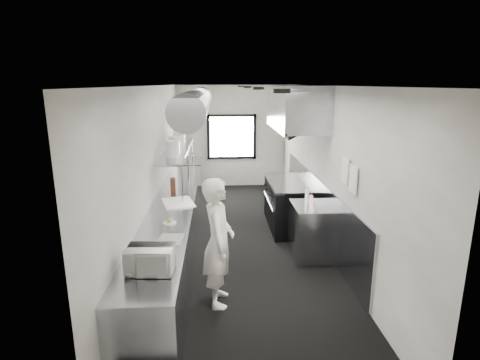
{
  "coord_description": "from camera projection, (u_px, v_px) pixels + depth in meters",
  "views": [
    {
      "loc": [
        -0.4,
        -6.56,
        2.84
      ],
      "look_at": [
        -0.02,
        -0.2,
        1.22
      ],
      "focal_mm": 28.56,
      "sensor_mm": 36.0,
      "label": 1
    }
  ],
  "objects": [
    {
      "name": "floor",
      "position": [
        240.0,
        241.0,
        7.07
      ],
      "size": [
        3.0,
        8.0,
        0.01
      ],
      "primitive_type": "cube",
      "color": "black",
      "rests_on": "ground"
    },
    {
      "name": "ceiling",
      "position": [
        240.0,
        86.0,
        6.38
      ],
      "size": [
        3.0,
        8.0,
        0.01
      ],
      "primitive_type": "cube",
      "color": "silver",
      "rests_on": "wall_back"
    },
    {
      "name": "wall_back",
      "position": [
        232.0,
        137.0,
        10.59
      ],
      "size": [
        3.0,
        0.02,
        2.8
      ],
      "primitive_type": "cube",
      "color": "beige",
      "rests_on": "floor"
    },
    {
      "name": "wall_front",
      "position": [
        273.0,
        281.0,
        2.85
      ],
      "size": [
        3.0,
        0.02,
        2.8
      ],
      "primitive_type": "cube",
      "color": "beige",
      "rests_on": "floor"
    },
    {
      "name": "wall_left",
      "position": [
        154.0,
        169.0,
        6.63
      ],
      "size": [
        0.02,
        8.0,
        2.8
      ],
      "primitive_type": "cube",
      "color": "beige",
      "rests_on": "floor"
    },
    {
      "name": "wall_right",
      "position": [
        324.0,
        166.0,
        6.81
      ],
      "size": [
        0.02,
        8.0,
        2.8
      ],
      "primitive_type": "cube",
      "color": "beige",
      "rests_on": "floor"
    },
    {
      "name": "wall_cladding",
      "position": [
        316.0,
        206.0,
        7.31
      ],
      "size": [
        0.03,
        5.5,
        1.1
      ],
      "primitive_type": "cube",
      "color": "#989BA6",
      "rests_on": "wall_right"
    },
    {
      "name": "hvac_duct",
      "position": [
        200.0,
        100.0,
        6.78
      ],
      "size": [
        0.4,
        6.4,
        0.4
      ],
      "primitive_type": "cylinder",
      "rotation": [
        1.57,
        0.0,
        0.0
      ],
      "color": "gray",
      "rests_on": "ceiling"
    },
    {
      "name": "service_window",
      "position": [
        232.0,
        137.0,
        10.56
      ],
      "size": [
        1.36,
        0.05,
        1.25
      ],
      "color": "white",
      "rests_on": "wall_back"
    },
    {
      "name": "exhaust_hood",
      "position": [
        296.0,
        108.0,
        7.22
      ],
      "size": [
        0.81,
        2.2,
        0.88
      ],
      "color": "#989BA6",
      "rests_on": "ceiling"
    },
    {
      "name": "prep_counter",
      "position": [
        174.0,
        230.0,
        6.4
      ],
      "size": [
        0.7,
        6.0,
        0.9
      ],
      "primitive_type": "cube",
      "color": "#989BA6",
      "rests_on": "floor"
    },
    {
      "name": "pass_shelf",
      "position": [
        178.0,
        151.0,
        7.59
      ],
      "size": [
        0.45,
        3.0,
        0.68
      ],
      "color": "#989BA6",
      "rests_on": "prep_counter"
    },
    {
      "name": "range",
      "position": [
        290.0,
        204.0,
        7.69
      ],
      "size": [
        0.88,
        1.6,
        0.94
      ],
      "color": "black",
      "rests_on": "floor"
    },
    {
      "name": "bottle_station",
      "position": [
        312.0,
        231.0,
        6.34
      ],
      "size": [
        0.65,
        0.8,
        0.9
      ],
      "primitive_type": "cube",
      "color": "#989BA6",
      "rests_on": "floor"
    },
    {
      "name": "far_work_table",
      "position": [
        189.0,
        177.0,
        9.98
      ],
      "size": [
        0.7,
        1.2,
        0.9
      ],
      "primitive_type": "cube",
      "color": "#989BA6",
      "rests_on": "floor"
    },
    {
      "name": "notice_sheet_a",
      "position": [
        345.0,
        170.0,
        5.6
      ],
      "size": [
        0.02,
        0.28,
        0.38
      ],
      "primitive_type": "cube",
      "color": "white",
      "rests_on": "wall_right"
    },
    {
      "name": "notice_sheet_b",
      "position": [
        353.0,
        179.0,
        5.27
      ],
      "size": [
        0.02,
        0.28,
        0.38
      ],
      "primitive_type": "cube",
      "color": "white",
      "rests_on": "wall_right"
    },
    {
      "name": "line_cook",
      "position": [
        218.0,
        242.0,
        4.91
      ],
      "size": [
        0.42,
        0.63,
        1.71
      ],
      "primitive_type": "imported",
      "rotation": [
        0.0,
        0.0,
        1.56
      ],
      "color": "white",
      "rests_on": "floor"
    },
    {
      "name": "microwave",
      "position": [
        150.0,
        260.0,
        4.01
      ],
      "size": [
        0.48,
        0.37,
        0.27
      ],
      "primitive_type": "imported",
      "rotation": [
        0.0,
        0.0,
        -0.06
      ],
      "color": "white",
      "rests_on": "prep_counter"
    },
    {
      "name": "deli_tub_a",
      "position": [
        138.0,
        265.0,
        4.1
      ],
      "size": [
        0.16,
        0.16,
        0.09
      ],
      "primitive_type": "cylinder",
      "rotation": [
        0.0,
        0.0,
        0.26
      ],
      "color": "silver",
      "rests_on": "prep_counter"
    },
    {
      "name": "deli_tub_b",
      "position": [
        140.0,
        259.0,
        4.21
      ],
      "size": [
        0.16,
        0.16,
        0.11
      ],
      "primitive_type": "cylinder",
      "rotation": [
        0.0,
        0.0,
        0.06
      ],
      "color": "silver",
      "rests_on": "prep_counter"
    },
    {
      "name": "newspaper",
      "position": [
        170.0,
        239.0,
        4.87
      ],
      "size": [
        0.33,
        0.4,
        0.01
      ],
      "primitive_type": "cube",
      "rotation": [
        0.0,
        0.0,
        -0.08
      ],
      "color": "beige",
      "rests_on": "prep_counter"
    },
    {
      "name": "small_plate",
      "position": [
        170.0,
        223.0,
        5.43
      ],
      "size": [
        0.25,
        0.25,
        0.02
      ],
      "primitive_type": "cylinder",
      "rotation": [
        0.0,
        0.0,
        -0.41
      ],
      "color": "silver",
      "rests_on": "prep_counter"
    },
    {
      "name": "pastry",
      "position": [
        169.0,
        220.0,
        5.42
      ],
      "size": [
        0.08,
        0.08,
        0.08
      ],
      "primitive_type": "sphere",
      "color": "tan",
      "rests_on": "small_plate"
    },
    {
      "name": "cutting_board",
      "position": [
        178.0,
        203.0,
        6.35
      ],
      "size": [
        0.62,
        0.73,
        0.02
      ],
      "primitive_type": "cube",
      "rotation": [
        0.0,
        0.0,
        0.27
      ],
      "color": "white",
      "rests_on": "prep_counter"
    },
    {
      "name": "knife_block",
      "position": [
        173.0,
        184.0,
        7.11
      ],
      "size": [
        0.11,
        0.21,
        0.22
      ],
      "primitive_type": "cube",
      "rotation": [
        0.0,
        0.0,
        0.1
      ],
      "color": "brown",
      "rests_on": "prep_counter"
    },
    {
      "name": "plate_stack_a",
      "position": [
        173.0,
        149.0,
        6.74
      ],
      "size": [
        0.31,
        0.31,
        0.29
      ],
      "primitive_type": "cylinder",
      "rotation": [
        0.0,
        0.0,
        0.28
      ],
      "color": "silver",
      "rests_on": "pass_shelf"
    },
    {
      "name": "plate_stack_b",
      "position": [
        175.0,
        145.0,
        7.13
      ],
      "size": [
        0.27,
        0.27,
        0.32
      ],
      "primitive_type": "cylinder",
      "rotation": [
        0.0,
        0.0,
        -0.09
      ],
      "color": "silver",
      "rests_on": "pass_shelf"
    },
    {
      "name": "plate_stack_c",
      "position": [
        179.0,
        140.0,
        7.68
      ],
      "size": [
        0.28,
        0.28,
        0.31
      ],
      "primitive_type": "cylinder",
      "rotation": [
        0.0,
        0.0,
        0.36
      ],
      "color": "silver",
      "rests_on": "pass_shelf"
    },
    {
      "name": "plate_stack_d",
      "position": [
        179.0,
        134.0,
        8.27
      ],
      "size": [
        0.29,
        0.29,
        0.4
      ],
      "primitive_type": "cylinder",
      "rotation": [
        0.0,
        0.0,
        0.12
      ],
      "color": "silver",
      "rests_on": "pass_shelf"
    },
    {
      "name": "squeeze_bottle_a",
      "position": [
        314.0,
        206.0,
        5.91
      ],
      "size": [
        0.07,
        0.07,
        0.17
      ],
      "primitive_type": "cylinder",
      "rotation": [
        0.0,
        0.0,
        0.33
      ],
      "color": "white",
      "rests_on": "bottle_station"
    },
    {
      "name": "squeeze_bottle_b",
      "position": [
        313.0,
        203.0,
        6.07
      ],
      "size": [
        0.07,
        0.07,
        0.17
      ],
      "primitive_type": "cylinder",
      "rotation": [
        0.0,
        0.0,
        -0.25
      ],
      "color": "white",
      "rests_on": "bottle_station"
    },
    {
      "name": "squeeze_bottle_c",
      "position": [
        311.0,
        201.0,
        6.2
      ],
      "size": [
        0.06,
        0.06,
        0.17
      ],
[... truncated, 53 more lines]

